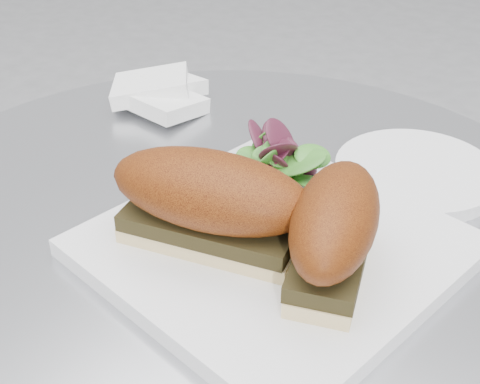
{
  "coord_description": "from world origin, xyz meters",
  "views": [
    {
      "loc": [
        0.27,
        -0.4,
        1.08
      ],
      "look_at": [
        0.01,
        0.01,
        0.77
      ],
      "focal_mm": 50.0,
      "sensor_mm": 36.0,
      "label": 1
    }
  ],
  "objects_px": {
    "plate": "(275,247)",
    "sandwich_right": "(334,228)",
    "sandwich_left": "(210,200)",
    "saucer": "(416,173)"
  },
  "relations": [
    {
      "from": "plate",
      "to": "sandwich_left",
      "type": "xyz_separation_m",
      "value": [
        -0.04,
        -0.03,
        0.05
      ]
    },
    {
      "from": "sandwich_left",
      "to": "saucer",
      "type": "distance_m",
      "value": 0.24
    },
    {
      "from": "sandwich_left",
      "to": "saucer",
      "type": "xyz_separation_m",
      "value": [
        0.1,
        0.21,
        -0.05
      ]
    },
    {
      "from": "sandwich_left",
      "to": "plate",
      "type": "bearing_deg",
      "value": 25.63
    },
    {
      "from": "saucer",
      "to": "plate",
      "type": "bearing_deg",
      "value": -108.54
    },
    {
      "from": "sandwich_right",
      "to": "plate",
      "type": "bearing_deg",
      "value": -118.43
    },
    {
      "from": "sandwich_right",
      "to": "saucer",
      "type": "xyz_separation_m",
      "value": [
        0.0,
        0.19,
        -0.05
      ]
    },
    {
      "from": "plate",
      "to": "sandwich_right",
      "type": "bearing_deg",
      "value": -13.92
    },
    {
      "from": "sandwich_left",
      "to": "sandwich_right",
      "type": "distance_m",
      "value": 0.1
    },
    {
      "from": "plate",
      "to": "sandwich_left",
      "type": "distance_m",
      "value": 0.07
    }
  ]
}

